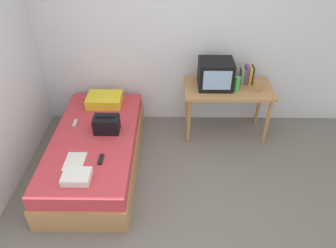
# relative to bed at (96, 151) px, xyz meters

# --- Properties ---
(ground_plane) EXTENTS (8.00, 8.00, 0.00)m
(ground_plane) POSITION_rel_bed_xyz_m (1.05, -0.88, -0.23)
(ground_plane) COLOR slate
(wall_back) EXTENTS (5.20, 0.10, 2.60)m
(wall_back) POSITION_rel_bed_xyz_m (1.05, 1.12, 1.07)
(wall_back) COLOR silver
(wall_back) RESTS_ON ground
(bed) EXTENTS (1.00, 2.00, 0.47)m
(bed) POSITION_rel_bed_xyz_m (0.00, 0.00, 0.00)
(bed) COLOR #B27F4C
(bed) RESTS_ON ground
(desk) EXTENTS (1.16, 0.60, 0.73)m
(desk) POSITION_rel_bed_xyz_m (1.68, 0.72, 0.40)
(desk) COLOR #B27F4C
(desk) RESTS_ON ground
(tv) EXTENTS (0.44, 0.39, 0.36)m
(tv) POSITION_rel_bed_xyz_m (1.49, 0.75, 0.68)
(tv) COLOR black
(tv) RESTS_ON desk
(water_bottle) EXTENTS (0.08, 0.08, 0.21)m
(water_bottle) POSITION_rel_bed_xyz_m (1.76, 0.63, 0.60)
(water_bottle) COLOR green
(water_bottle) RESTS_ON desk
(book_row) EXTENTS (0.16, 0.16, 0.25)m
(book_row) POSITION_rel_bed_xyz_m (1.93, 0.86, 0.61)
(book_row) COLOR gray
(book_row) RESTS_ON desk
(picture_frame) EXTENTS (0.11, 0.02, 0.15)m
(picture_frame) POSITION_rel_bed_xyz_m (2.02, 0.62, 0.57)
(picture_frame) COLOR #9E754C
(picture_frame) RESTS_ON desk
(pillow) EXTENTS (0.46, 0.35, 0.13)m
(pillow) POSITION_rel_bed_xyz_m (0.02, 0.70, 0.30)
(pillow) COLOR yellow
(pillow) RESTS_ON bed
(handbag) EXTENTS (0.30, 0.20, 0.22)m
(handbag) POSITION_rel_bed_xyz_m (0.15, 0.09, 0.34)
(handbag) COLOR black
(handbag) RESTS_ON bed
(magazine) EXTENTS (0.21, 0.29, 0.01)m
(magazine) POSITION_rel_bed_xyz_m (-0.11, -0.45, 0.24)
(magazine) COLOR white
(magazine) RESTS_ON bed
(remote_dark) EXTENTS (0.04, 0.16, 0.02)m
(remote_dark) POSITION_rel_bed_xyz_m (0.16, -0.42, 0.25)
(remote_dark) COLOR black
(remote_dark) RESTS_ON bed
(remote_silver) EXTENTS (0.04, 0.14, 0.02)m
(remote_silver) POSITION_rel_bed_xyz_m (-0.28, 0.24, 0.25)
(remote_silver) COLOR #B7B7BC
(remote_silver) RESTS_ON bed
(folded_towel) EXTENTS (0.28, 0.22, 0.08)m
(folded_towel) POSITION_rel_bed_xyz_m (-0.02, -0.71, 0.28)
(folded_towel) COLOR white
(folded_towel) RESTS_ON bed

